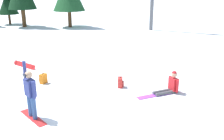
# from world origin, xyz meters

# --- Properties ---
(ground_plane) EXTENTS (800.00, 800.00, 0.00)m
(ground_plane) POSITION_xyz_m (0.00, 0.00, 0.00)
(ground_plane) COLOR white
(snowboarder_foreground) EXTENTS (1.23, 1.22, 1.92)m
(snowboarder_foreground) POSITION_xyz_m (-2.27, -0.66, 0.90)
(snowboarder_foreground) COLOR red
(snowboarder_foreground) RESTS_ON ground_plane
(snowboarder_midground) EXTENTS (1.75, 1.17, 0.93)m
(snowboarder_midground) POSITION_xyz_m (2.60, 1.76, 0.32)
(snowboarder_midground) COLOR #4C4C51
(snowboarder_midground) RESTS_ON ground_plane
(loose_snowboard_near_right) EXTENTS (1.59, 1.07, 0.25)m
(loose_snowboard_near_right) POSITION_xyz_m (-4.70, 4.84, 0.13)
(loose_snowboard_near_right) COLOR red
(loose_snowboard_near_right) RESTS_ON ground_plane
(backpack_orange) EXTENTS (0.35, 0.37, 0.47)m
(backpack_orange) POSITION_xyz_m (-2.92, 2.52, 0.21)
(backpack_orange) COLOR orange
(backpack_orange) RESTS_ON ground_plane
(backpack_red) EXTENTS (0.26, 0.32, 0.47)m
(backpack_red) POSITION_xyz_m (0.57, 2.27, 0.21)
(backpack_red) COLOR red
(backpack_red) RESTS_ON ground_plane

